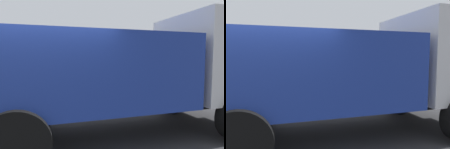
# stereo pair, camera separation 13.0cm
# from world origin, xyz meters

# --- Properties ---
(sidewalk_curb) EXTENTS (36.00, 5.00, 0.15)m
(sidewalk_curb) POSITION_xyz_m (0.00, 6.50, 0.07)
(sidewalk_curb) COLOR #ADA89E
(sidewalk_curb) RESTS_ON ground
(fire_hydrant) EXTENTS (0.23, 0.52, 0.78)m
(fire_hydrant) POSITION_xyz_m (0.38, 5.23, 0.56)
(fire_hydrant) COLOR yellow
(fire_hydrant) RESTS_ON sidewalk_curb
(loose_tire) EXTENTS (1.36, 0.83, 1.29)m
(loose_tire) POSITION_xyz_m (0.58, 4.79, 0.79)
(loose_tire) COLOR black
(loose_tire) RESTS_ON sidewalk_curb
(stop_sign) EXTENTS (0.76, 0.08, 2.37)m
(stop_sign) POSITION_xyz_m (3.40, 4.59, 1.80)
(stop_sign) COLOR gray
(stop_sign) RESTS_ON sidewalk_curb
(dump_truck_blue) EXTENTS (7.07, 2.98, 3.00)m
(dump_truck_blue) POSITION_xyz_m (2.09, 0.45, 1.61)
(dump_truck_blue) COLOR #1E3899
(dump_truck_blue) RESTS_ON ground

